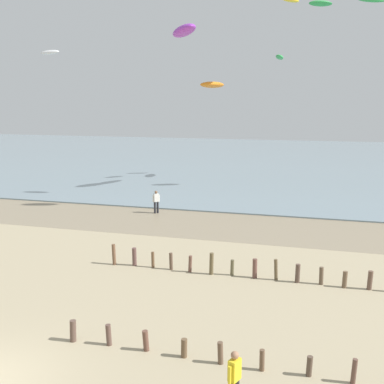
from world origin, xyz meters
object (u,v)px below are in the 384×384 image
at_px(person_by_waterline, 156,201).
at_px(kite_aloft_6, 212,85).
at_px(kite_aloft_11, 280,57).
at_px(kite_aloft_10, 50,52).
at_px(kite_aloft_9, 184,31).
at_px(person_mid_beach, 234,379).
at_px(kite_aloft_8, 321,3).

distance_m(person_by_waterline, kite_aloft_6, 15.02).
bearing_deg(kite_aloft_11, kite_aloft_10, 96.31).
bearing_deg(kite_aloft_9, kite_aloft_11, 149.11).
relative_size(person_by_waterline, kite_aloft_10, 0.65).
bearing_deg(kite_aloft_11, person_mid_beach, 175.06).
relative_size(kite_aloft_6, kite_aloft_9, 1.26).
bearing_deg(kite_aloft_10, kite_aloft_8, -146.40).
height_order(kite_aloft_9, kite_aloft_11, kite_aloft_11).
relative_size(kite_aloft_6, kite_aloft_10, 1.34).
height_order(person_by_waterline, kite_aloft_10, kite_aloft_10).
bearing_deg(kite_aloft_11, kite_aloft_9, 168.11).
relative_size(kite_aloft_9, kite_aloft_10, 1.06).
xyz_separation_m(kite_aloft_8, kite_aloft_11, (-3.74, -1.79, -5.30)).
bearing_deg(kite_aloft_6, kite_aloft_10, 114.53).
distance_m(kite_aloft_6, kite_aloft_9, 23.97).
bearing_deg(person_mid_beach, kite_aloft_6, 104.41).
relative_size(kite_aloft_9, kite_aloft_11, 1.11).
height_order(kite_aloft_6, kite_aloft_10, kite_aloft_10).
relative_size(person_mid_beach, person_by_waterline, 1.00).
bearing_deg(person_mid_beach, person_by_waterline, 115.11).
distance_m(kite_aloft_6, kite_aloft_8, 14.49).
bearing_deg(person_by_waterline, kite_aloft_8, 61.08).
distance_m(kite_aloft_9, kite_aloft_10, 31.24).
xyz_separation_m(person_mid_beach, kite_aloft_11, (-2.89, 38.85, 11.74)).
bearing_deg(kite_aloft_10, kite_aloft_11, -147.91).
height_order(kite_aloft_6, kite_aloft_11, kite_aloft_11).
relative_size(person_mid_beach, kite_aloft_11, 0.68).
relative_size(kite_aloft_10, kite_aloft_11, 1.05).
bearing_deg(kite_aloft_10, person_mid_beach, 144.46).
height_order(person_mid_beach, kite_aloft_9, kite_aloft_9).
bearing_deg(kite_aloft_8, kite_aloft_11, 178.89).
distance_m(person_mid_beach, person_by_waterline, 23.36).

